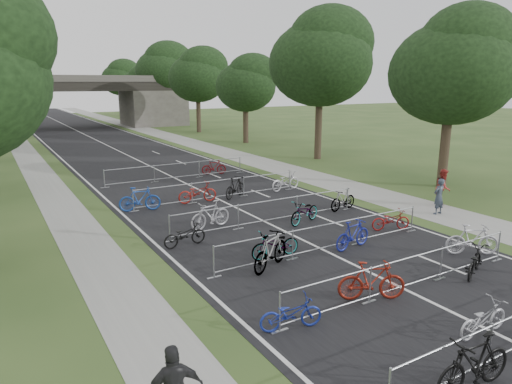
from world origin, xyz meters
TOP-DOWN VIEW (x-y plane):
  - road at (0.00, 50.00)m, footprint 11.00×140.00m
  - sidewalk_right at (8.00, 50.00)m, footprint 3.00×140.00m
  - sidewalk_left at (-7.50, 50.00)m, footprint 2.00×140.00m
  - lane_markings at (0.00, 50.00)m, footprint 0.12×140.00m
  - overpass_bridge at (0.00, 65.00)m, footprint 31.00×8.00m
  - tree_right_0 at (13.11, 15.93)m, footprint 7.17×7.17m
  - tree_right_1 at (13.11, 27.93)m, footprint 8.18×8.18m
  - tree_right_2 at (13.11, 39.93)m, footprint 6.16×6.16m
  - tree_right_3 at (13.11, 51.93)m, footprint 7.17×7.17m
  - tree_right_4 at (13.11, 63.93)m, footprint 8.18×8.18m
  - tree_right_5 at (13.11, 75.93)m, footprint 6.16×6.16m
  - tree_right_6 at (13.11, 87.93)m, footprint 7.17×7.17m
  - barrier_row_2 at (0.00, 7.20)m, footprint 9.70×0.08m
  - barrier_row_3 at (0.00, 11.00)m, footprint 9.70×0.08m
  - barrier_row_4 at (0.00, 15.00)m, footprint 9.70×0.08m
  - barrier_row_5 at (0.00, 20.00)m, footprint 9.70×0.08m
  - barrier_row_6 at (0.00, 26.00)m, footprint 9.70×0.08m
  - bike_4 at (-2.50, 3.31)m, footprint 2.09×0.74m
  - bike_5 at (-0.37, 4.50)m, footprint 1.71×0.64m
  - bike_8 at (-4.30, 7.15)m, footprint 1.76×0.97m
  - bike_9 at (-1.39, 7.29)m, footprint 2.00×1.40m
  - bike_10 at (2.73, 6.86)m, footprint 1.91×1.33m
  - bike_11 at (4.30, 8.01)m, footprint 1.92×1.48m
  - bike_12 at (-2.65, 10.68)m, footprint 2.14×1.48m
  - bike_13 at (-1.97, 11.42)m, footprint 1.93×0.75m
  - bike_14 at (1.04, 10.72)m, footprint 1.90×0.77m
  - bike_15 at (3.95, 11.56)m, footprint 1.79×1.13m
  - bike_16 at (-4.30, 14.20)m, footprint 1.73×0.68m
  - bike_17 at (-2.51, 15.69)m, footprint 2.08×0.94m
  - bike_18 at (1.40, 14.20)m, footprint 2.13×1.32m
  - bike_19 at (4.30, 14.98)m, footprint 1.83×0.78m
  - bike_20 at (-4.30, 19.92)m, footprint 2.08×1.06m
  - bike_21 at (-1.25, 19.98)m, footprint 2.10×0.91m
  - bike_22 at (0.95, 19.90)m, footprint 1.93×1.46m
  - bike_23 at (4.30, 19.97)m, footprint 2.16×1.06m
  - bike_27 at (2.76, 26.35)m, footprint 1.73×0.92m
  - pedestrian_a at (7.73, 12.15)m, footprint 0.64×0.44m
  - pedestrian_b at (9.20, 13.04)m, footprint 1.15×1.08m

SIDE VIEW (x-z plane):
  - lane_markings at x=0.00m, z-range 0.00..0.00m
  - road at x=0.00m, z-range 0.00..0.01m
  - sidewalk_right at x=8.00m, z-range 0.00..0.01m
  - sidewalk_left at x=-7.50m, z-range 0.00..0.01m
  - bike_8 at x=-4.30m, z-range 0.00..0.87m
  - bike_5 at x=-0.37m, z-range 0.00..0.89m
  - bike_15 at x=3.95m, z-range 0.00..0.89m
  - bike_16 at x=-4.30m, z-range 0.00..0.90m
  - bike_10 at x=2.73m, z-range 0.00..0.95m
  - bike_13 at x=-1.97m, z-range 0.00..1.00m
  - bike_27 at x=2.76m, z-range 0.00..1.00m
  - bike_18 at x=1.40m, z-range 0.00..1.06m
  - bike_19 at x=4.30m, z-range 0.00..1.06m
  - bike_21 at x=-1.25m, z-range 0.00..1.07m
  - bike_23 at x=4.30m, z-range 0.00..1.09m
  - barrier_row_2 at x=0.00m, z-range 0.00..1.10m
  - barrier_row_3 at x=0.00m, z-range 0.00..1.10m
  - barrier_row_4 at x=0.00m, z-range 0.00..1.10m
  - barrier_row_5 at x=0.00m, z-range 0.00..1.10m
  - barrier_row_6 at x=0.00m, z-range 0.00..1.10m
  - bike_14 at x=1.04m, z-range 0.00..1.11m
  - bike_11 at x=4.30m, z-range 0.00..1.15m
  - bike_22 at x=0.95m, z-range 0.00..1.16m
  - bike_9 at x=-1.39m, z-range 0.00..1.18m
  - bike_20 at x=-4.30m, z-range 0.00..1.20m
  - bike_17 at x=-2.51m, z-range 0.00..1.21m
  - bike_4 at x=-2.50m, z-range 0.00..1.23m
  - bike_12 at x=-2.65m, z-range 0.00..1.26m
  - pedestrian_a at x=7.73m, z-range 0.00..1.73m
  - pedestrian_b at x=9.20m, z-range 0.00..1.89m
  - overpass_bridge at x=0.00m, z-range 0.01..7.06m
  - tree_right_2 at x=13.11m, z-range 1.25..10.64m
  - tree_right_5 at x=13.11m, z-range 1.25..10.64m
  - tree_right_0 at x=13.11m, z-range 1.46..12.39m
  - tree_right_3 at x=13.11m, z-range 1.46..12.39m
  - tree_right_6 at x=13.11m, z-range 1.46..12.39m
  - tree_right_1 at x=13.11m, z-range 1.67..14.13m
  - tree_right_4 at x=13.11m, z-range 1.67..14.13m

